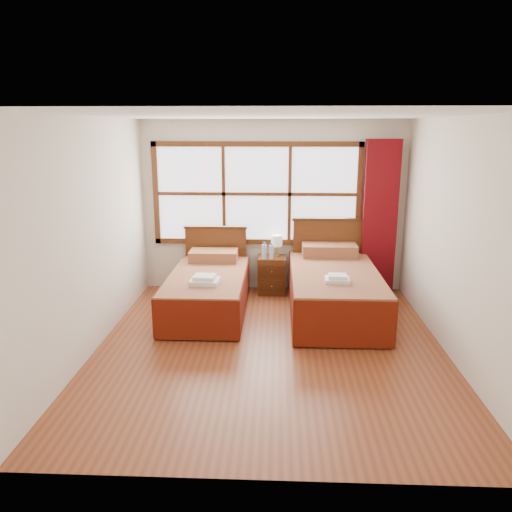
{
  "coord_description": "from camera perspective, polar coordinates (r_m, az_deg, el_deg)",
  "views": [
    {
      "loc": [
        0.08,
        -5.34,
        2.48
      ],
      "look_at": [
        -0.19,
        0.7,
        0.92
      ],
      "focal_mm": 35.0,
      "sensor_mm": 36.0,
      "label": 1
    }
  ],
  "objects": [
    {
      "name": "ceiling",
      "position": [
        5.34,
        1.8,
        15.79
      ],
      "size": [
        4.5,
        4.5,
        0.0
      ],
      "primitive_type": "plane",
      "rotation": [
        3.14,
        0.0,
        0.0
      ],
      "color": "white",
      "rests_on": "wall_back"
    },
    {
      "name": "wall_left",
      "position": [
        5.85,
        -18.31,
        2.13
      ],
      "size": [
        0.0,
        4.5,
        4.5
      ],
      "primitive_type": "plane",
      "rotation": [
        1.57,
        0.0,
        1.57
      ],
      "color": "silver",
      "rests_on": "floor"
    },
    {
      "name": "bottle_far",
      "position": [
        7.44,
        1.79,
        0.49
      ],
      "size": [
        0.06,
        0.06,
        0.24
      ],
      "color": "silver",
      "rests_on": "nightstand"
    },
    {
      "name": "wall_back",
      "position": [
        7.68,
        1.96,
        5.65
      ],
      "size": [
        4.0,
        0.0,
        4.0
      ],
      "primitive_type": "plane",
      "rotation": [
        1.57,
        0.0,
        0.0
      ],
      "color": "silver",
      "rests_on": "floor"
    },
    {
      "name": "wall_right",
      "position": [
        5.8,
        21.89,
        1.71
      ],
      "size": [
        0.0,
        4.5,
        4.5
      ],
      "primitive_type": "plane",
      "rotation": [
        1.57,
        0.0,
        -1.57
      ],
      "color": "silver",
      "rests_on": "floor"
    },
    {
      "name": "curtain",
      "position": [
        7.72,
        13.94,
        4.29
      ],
      "size": [
        0.5,
        0.16,
        2.3
      ],
      "primitive_type": "cube",
      "color": "maroon",
      "rests_on": "wall_back"
    },
    {
      "name": "bed_right",
      "position": [
        6.92,
        8.86,
        -3.62
      ],
      "size": [
        1.18,
        2.29,
        1.15
      ],
      "color": "#3A210C",
      "rests_on": "floor"
    },
    {
      "name": "bottle_near",
      "position": [
        7.44,
        0.95,
        0.52
      ],
      "size": [
        0.07,
        0.07,
        0.25
      ],
      "color": "silver",
      "rests_on": "nightstand"
    },
    {
      "name": "nightstand",
      "position": [
        7.65,
        1.82,
        -2.18
      ],
      "size": [
        0.43,
        0.42,
        0.57
      ],
      "color": "#552B12",
      "rests_on": "floor"
    },
    {
      "name": "bed_left",
      "position": [
        6.95,
        -5.49,
        -3.77
      ],
      "size": [
        1.04,
        2.06,
        1.01
      ],
      "color": "#3A210C",
      "rests_on": "floor"
    },
    {
      "name": "towels_left",
      "position": [
        6.42,
        -5.88,
        -2.73
      ],
      "size": [
        0.38,
        0.34,
        0.11
      ],
      "rotation": [
        0.0,
        0.0,
        -0.07
      ],
      "color": "white",
      "rests_on": "bed_left"
    },
    {
      "name": "towels_right",
      "position": [
        6.29,
        9.28,
        -2.57
      ],
      "size": [
        0.31,
        0.28,
        0.09
      ],
      "rotation": [
        0.0,
        0.0,
        -0.05
      ],
      "color": "white",
      "rests_on": "bed_right"
    },
    {
      "name": "lamp",
      "position": [
        7.58,
        2.38,
        1.68
      ],
      "size": [
        0.17,
        0.17,
        0.33
      ],
      "color": "gold",
      "rests_on": "nightstand"
    },
    {
      "name": "floor",
      "position": [
        5.89,
        1.6,
        -10.41
      ],
      "size": [
        4.5,
        4.5,
        0.0
      ],
      "primitive_type": "plane",
      "color": "brown",
      "rests_on": "ground"
    },
    {
      "name": "window",
      "position": [
        7.62,
        0.08,
        7.11
      ],
      "size": [
        3.16,
        0.06,
        1.56
      ],
      "color": "white",
      "rests_on": "wall_back"
    }
  ]
}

